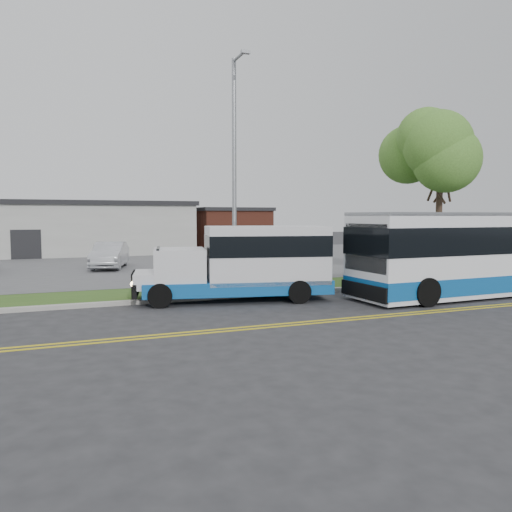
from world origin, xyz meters
name	(u,v)px	position (x,y,z in m)	size (l,w,h in m)	color
ground	(180,307)	(0.00, 0.00, 0.00)	(140.00, 140.00, 0.00)	#28282B
lane_line_north	(212,330)	(0.00, -3.85, 0.01)	(70.00, 0.12, 0.01)	gold
lane_line_south	(215,332)	(0.00, -4.15, 0.01)	(70.00, 0.12, 0.01)	gold
curb	(173,300)	(0.00, 1.10, 0.07)	(80.00, 0.30, 0.15)	#9E9B93
verge	(164,293)	(0.00, 2.90, 0.05)	(80.00, 3.30, 0.10)	#2B4E1A
parking_lot	(121,263)	(0.00, 17.00, 0.05)	(80.00, 25.00, 0.10)	#4C4C4F
commercial_building	(29,228)	(-6.00, 27.00, 2.18)	(25.40, 10.40, 4.35)	#9E9E99
brick_wing	(228,229)	(10.50, 26.00, 1.96)	(6.30, 7.30, 3.90)	brown
tree_east	(441,155)	(14.00, 3.00, 6.20)	(5.20, 5.20, 8.33)	#33211C
streetlight_near	(235,166)	(3.00, 2.73, 5.23)	(0.35, 1.53, 9.50)	gray
shuttle_bus	(247,261)	(2.69, 0.46, 1.49)	(7.55, 3.70, 2.79)	#0E5098
transit_bus	(486,253)	(12.14, -1.80, 1.67)	(11.97, 3.15, 3.30)	white
parked_car_a	(110,255)	(-1.09, 13.31, 0.87)	(1.64, 4.69, 1.55)	silver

